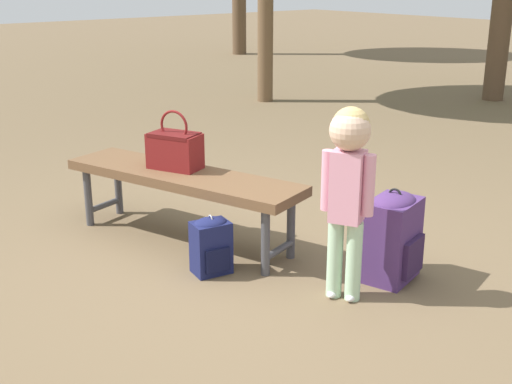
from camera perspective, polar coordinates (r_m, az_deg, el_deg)
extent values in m
plane|color=brown|center=(3.74, -1.75, -7.24)|extent=(40.00, 40.00, 0.00)
cube|color=brown|center=(4.11, -6.33, 1.30)|extent=(1.65, 0.85, 0.06)
cylinder|color=#47474C|center=(3.91, 3.05, -3.02)|extent=(0.05, 0.05, 0.39)
cylinder|color=#47474C|center=(3.69, 0.81, -4.34)|extent=(0.05, 0.05, 0.39)
cylinder|color=#47474C|center=(4.73, -11.68, 0.46)|extent=(0.05, 0.05, 0.39)
cylinder|color=#47474C|center=(4.55, -14.16, -0.44)|extent=(0.05, 0.05, 0.39)
cylinder|color=#47474C|center=(3.83, 1.95, -4.98)|extent=(0.12, 0.28, 0.04)
cylinder|color=#47474C|center=(4.67, -12.82, -1.09)|extent=(0.12, 0.28, 0.04)
cube|color=maroon|center=(4.16, -6.95, 3.49)|extent=(0.37, 0.29, 0.22)
cube|color=#561313|center=(4.13, -7.01, 4.90)|extent=(0.34, 0.28, 0.02)
torus|color=maroon|center=(4.12, -7.04, 5.64)|extent=(0.19, 0.09, 0.20)
cylinder|color=#B2D8B2|center=(3.45, 8.36, -5.89)|extent=(0.08, 0.08, 0.43)
cylinder|color=#B2D8B2|center=(3.47, 6.77, -5.63)|extent=(0.08, 0.08, 0.43)
ellipsoid|color=white|center=(3.51, 8.13, -8.88)|extent=(0.09, 0.10, 0.04)
ellipsoid|color=white|center=(3.54, 6.55, -8.61)|extent=(0.09, 0.10, 0.04)
cube|color=pink|center=(3.32, 7.84, 0.48)|extent=(0.20, 0.19, 0.36)
cylinder|color=pink|center=(3.29, 9.62, 0.55)|extent=(0.06, 0.06, 0.31)
cylinder|color=pink|center=(3.34, 6.12, 1.01)|extent=(0.06, 0.06, 0.31)
sphere|color=beige|center=(3.24, 8.06, 5.25)|extent=(0.20, 0.20, 0.20)
sphere|color=tan|center=(3.25, 8.12, 5.64)|extent=(0.19, 0.19, 0.19)
cube|color=#4C2D66|center=(3.71, 11.55, -4.04)|extent=(0.30, 0.36, 0.46)
ellipsoid|color=#4C2D66|center=(3.63, 11.77, -0.86)|extent=(0.29, 0.34, 0.10)
cube|color=#311D42|center=(3.69, 13.32, -5.43)|extent=(0.09, 0.22, 0.20)
cube|color=#311D42|center=(3.81, 10.28, -3.31)|extent=(0.03, 0.06, 0.39)
cube|color=#311D42|center=(3.70, 9.35, -3.98)|extent=(0.03, 0.06, 0.39)
torus|color=black|center=(3.62, 11.81, -0.24)|extent=(0.08, 0.03, 0.07)
cube|color=#191E4C|center=(3.74, -3.87, -4.77)|extent=(0.18, 0.23, 0.30)
ellipsoid|color=#191E4C|center=(3.69, -3.92, -2.72)|extent=(0.18, 0.22, 0.07)
cube|color=black|center=(3.69, -3.28, -5.87)|extent=(0.05, 0.14, 0.14)
cube|color=black|center=(3.83, -3.77, -4.22)|extent=(0.02, 0.04, 0.26)
cube|color=black|center=(3.79, -5.03, -4.47)|extent=(0.02, 0.04, 0.26)
torus|color=#B2B2B7|center=(3.68, -3.93, -2.32)|extent=(0.05, 0.02, 0.05)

